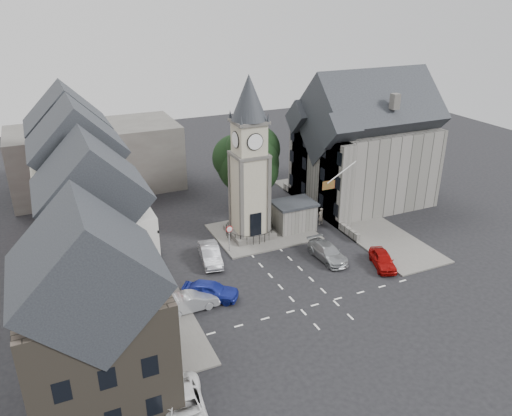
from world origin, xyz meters
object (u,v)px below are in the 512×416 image
pedestrian (321,216)px  clock_tower (249,160)px  car_east_red (383,260)px  stone_shelter (294,216)px  car_west_blue (210,290)px

pedestrian → clock_tower: bearing=-15.1°
car_east_red → stone_shelter: bearing=129.5°
clock_tower → car_east_red: bearing=-51.6°
clock_tower → stone_shelter: size_ratio=3.78×
stone_shelter → car_east_red: size_ratio=1.03×
clock_tower → stone_shelter: bearing=-5.8°
car_west_blue → car_east_red: bearing=-61.1°
clock_tower → car_west_blue: size_ratio=3.54×
stone_shelter → car_east_red: stone_shelter is taller
clock_tower → car_west_blue: 13.95m
car_west_blue → pedestrian: pedestrian is taller
pedestrian → stone_shelter: bearing=-13.8°
clock_tower → car_east_red: 15.56m
car_west_blue → pedestrian: bearing=-26.9°
clock_tower → stone_shelter: (4.80, -0.49, -6.57)m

